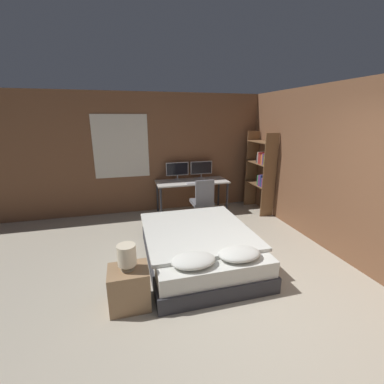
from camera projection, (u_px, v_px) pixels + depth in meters
The scene contains 13 objects.
ground_plane at pixel (267, 319), 2.88m from camera, with size 20.00×20.00×0.00m, color #B2A893.
wall_back at pixel (184, 153), 6.09m from camera, with size 12.00×0.08×2.70m.
wall_side_right at pixel (323, 168), 4.34m from camera, with size 0.06×12.00×2.70m.
bed at pixel (199, 246), 3.97m from camera, with size 1.61×2.08×0.57m.
nightstand at pixel (129, 287), 3.02m from camera, with size 0.46×0.40×0.49m.
bedside_lamp at pixel (127, 255), 2.90m from camera, with size 0.21×0.21×0.31m.
desk at pixel (192, 185), 5.93m from camera, with size 1.64×0.66×0.75m.
monitor_left at pixel (177, 170), 5.98m from camera, with size 0.53×0.16×0.41m.
monitor_right at pixel (201, 168), 6.13m from camera, with size 0.53×0.16×0.41m.
keyboard at pixel (195, 183), 5.70m from camera, with size 0.37×0.13×0.02m.
computer_mouse at pixel (206, 182), 5.76m from camera, with size 0.07×0.05×0.04m.
office_chair at pixel (203, 206), 5.35m from camera, with size 0.52×0.52×0.97m.
bookshelf at pixel (262, 169), 5.87m from camera, with size 0.31×0.84×1.85m.
Camera 1 is at (-1.42, -2.06, 2.18)m, focal length 24.00 mm.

